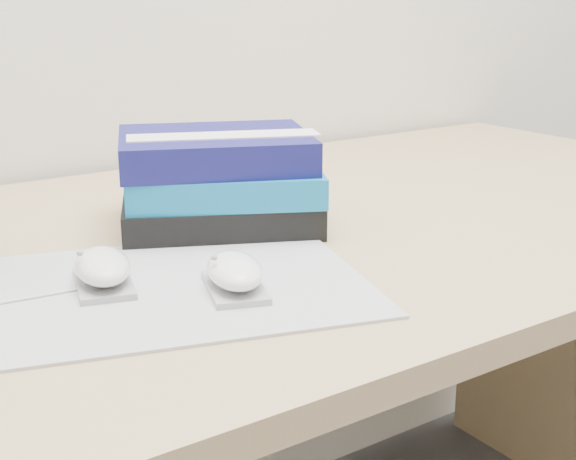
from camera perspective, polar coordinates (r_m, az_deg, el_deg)
desk at (r=1.16m, az=-2.49°, el=-9.89°), size 1.60×0.80×0.73m
mousepad at (r=0.81m, az=-7.80°, el=-3.95°), size 0.43×0.38×0.00m
mouse_rear at (r=0.81m, az=-13.04°, el=-2.72°), size 0.08×0.11×0.04m
mouse_front at (r=0.78m, az=-3.81°, el=-3.08°), size 0.08×0.11×0.04m
book_stack at (r=1.00m, az=-4.91°, el=3.55°), size 0.30×0.27×0.12m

